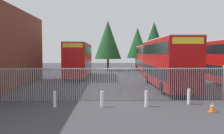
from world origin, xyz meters
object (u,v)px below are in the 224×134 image
at_px(double_decker_bus_far_back, 147,58).
at_px(traffic_cone_by_gate, 212,107).
at_px(double_decker_bus_behind_fence_right, 79,59).
at_px(bollard_near_right, 146,99).
at_px(double_decker_bus_behind_fence_left, 166,61).
at_px(bollard_center_front, 102,99).
at_px(bollard_far_right, 189,97).
at_px(bollard_near_left, 55,99).

relative_size(double_decker_bus_far_back, traffic_cone_by_gate, 18.32).
relative_size(double_decker_bus_behind_fence_right, bollard_near_right, 11.38).
relative_size(double_decker_bus_behind_fence_left, bollard_center_front, 11.38).
xyz_separation_m(double_decker_bus_behind_fence_left, double_decker_bus_far_back, (1.27, 17.17, 0.00)).
height_order(bollard_near_right, bollard_far_right, same).
bearing_deg(bollard_far_right, bollard_center_front, -173.20).
bearing_deg(double_decker_bus_far_back, double_decker_bus_behind_fence_right, -142.19).
relative_size(double_decker_bus_far_back, bollard_near_right, 11.38).
bearing_deg(bollard_near_left, bollard_center_front, -0.70).
xyz_separation_m(double_decker_bus_far_back, bollard_near_right, (-4.36, -24.42, -1.95)).
bearing_deg(bollard_near_right, bollard_near_left, 179.84).
xyz_separation_m(double_decker_bus_far_back, bollard_far_right, (-1.61, -23.80, -1.95)).
height_order(double_decker_bus_behind_fence_left, double_decker_bus_behind_fence_right, same).
xyz_separation_m(double_decker_bus_far_back, bollard_center_front, (-6.97, -24.44, -1.95)).
distance_m(double_decker_bus_behind_fence_right, double_decker_bus_far_back, 13.08).
bearing_deg(traffic_cone_by_gate, double_decker_bus_far_back, 87.69).
relative_size(double_decker_bus_behind_fence_right, bollard_near_left, 11.38).
distance_m(bollard_near_left, bollard_center_front, 2.77).
distance_m(double_decker_bus_behind_fence_left, bollard_far_right, 6.92).
bearing_deg(double_decker_bus_behind_fence_right, bollard_center_front, -78.44).
relative_size(bollard_near_left, bollard_far_right, 1.00).
bearing_deg(bollard_near_left, double_decker_bus_behind_fence_left, 40.54).
xyz_separation_m(double_decker_bus_behind_fence_left, traffic_cone_by_gate, (0.24, -8.52, -2.13)).
xyz_separation_m(bollard_near_left, traffic_cone_by_gate, (8.70, -1.28, -0.19)).
distance_m(bollard_near_left, bollard_near_right, 5.38).
bearing_deg(bollard_near_right, traffic_cone_by_gate, -20.79).
height_order(double_decker_bus_far_back, bollard_near_left, double_decker_bus_far_back).
height_order(bollard_far_right, traffic_cone_by_gate, bollard_far_right).
bearing_deg(traffic_cone_by_gate, bollard_near_left, 171.65).
height_order(bollard_near_left, bollard_far_right, same).
distance_m(double_decker_bus_far_back, bollard_near_left, 26.35).
height_order(bollard_near_right, traffic_cone_by_gate, bollard_near_right).
bearing_deg(bollard_center_front, double_decker_bus_behind_fence_left, 51.94).
height_order(double_decker_bus_behind_fence_left, bollard_far_right, double_decker_bus_behind_fence_left).
height_order(double_decker_bus_behind_fence_left, double_decker_bus_far_back, same).
xyz_separation_m(double_decker_bus_behind_fence_right, bollard_far_right, (8.72, -15.78, -1.95)).
bearing_deg(traffic_cone_by_gate, double_decker_bus_behind_fence_right, 117.74).
xyz_separation_m(double_decker_bus_behind_fence_left, bollard_near_left, (-8.47, -7.24, -1.95)).
xyz_separation_m(double_decker_bus_behind_fence_left, bollard_far_right, (-0.33, -6.64, -1.95)).
relative_size(bollard_center_front, bollard_near_right, 1.00).
bearing_deg(bollard_far_right, bollard_near_right, -167.31).
relative_size(double_decker_bus_behind_fence_right, traffic_cone_by_gate, 18.32).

